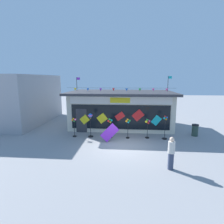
# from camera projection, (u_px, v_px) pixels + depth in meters

# --- Properties ---
(ground_plane) EXTENTS (80.00, 80.00, 0.00)m
(ground_plane) POSITION_uv_depth(u_px,v_px,m) (123.00, 146.00, 12.21)
(ground_plane) COLOR gray
(kite_shop_building) EXTENTS (9.39, 5.83, 4.71)m
(kite_shop_building) POSITION_uv_depth(u_px,v_px,m) (121.00, 108.00, 17.30)
(kite_shop_building) COLOR beige
(kite_shop_building) RESTS_ON ground_plane
(wind_spinner_far_left) EXTENTS (0.34, 0.30, 1.52)m
(wind_spinner_far_left) POSITION_uv_depth(u_px,v_px,m) (74.00, 125.00, 14.09)
(wind_spinner_far_left) COLOR black
(wind_spinner_far_left) RESTS_ON ground_plane
(wind_spinner_left) EXTENTS (0.39, 0.39, 1.86)m
(wind_spinner_left) POSITION_uv_depth(u_px,v_px,m) (90.00, 120.00, 13.99)
(wind_spinner_left) COLOR black
(wind_spinner_left) RESTS_ON ground_plane
(wind_spinner_center_left) EXTENTS (0.38, 0.36, 1.53)m
(wind_spinner_center_left) POSITION_uv_depth(u_px,v_px,m) (110.00, 126.00, 13.88)
(wind_spinner_center_left) COLOR black
(wind_spinner_center_left) RESTS_ON ground_plane
(wind_spinner_center_right) EXTENTS (0.39, 0.28, 1.55)m
(wind_spinner_center_right) POSITION_uv_depth(u_px,v_px,m) (128.00, 125.00, 13.70)
(wind_spinner_center_right) COLOR black
(wind_spinner_center_right) RESTS_ON ground_plane
(wind_spinner_right) EXTENTS (0.42, 0.32, 1.52)m
(wind_spinner_right) POSITION_uv_depth(u_px,v_px,m) (148.00, 125.00, 13.73)
(wind_spinner_right) COLOR black
(wind_spinner_right) RESTS_ON ground_plane
(wind_spinner_far_right) EXTENTS (0.38, 0.38, 1.82)m
(wind_spinner_far_right) POSITION_uv_depth(u_px,v_px,m) (165.00, 126.00, 13.50)
(wind_spinner_far_right) COLOR black
(wind_spinner_far_right) RESTS_ON ground_plane
(person_near_camera) EXTENTS (0.37, 0.47, 1.68)m
(person_near_camera) POSITION_uv_depth(u_px,v_px,m) (171.00, 152.00, 9.00)
(person_near_camera) COLOR #333D56
(person_near_camera) RESTS_ON ground_plane
(trash_bin) EXTENTS (0.52, 0.52, 0.93)m
(trash_bin) POSITION_uv_depth(u_px,v_px,m) (195.00, 130.00, 14.40)
(trash_bin) COLOR #2D4238
(trash_bin) RESTS_ON ground_plane
(display_kite_on_ground) EXTENTS (1.36, 0.30, 1.36)m
(display_kite_on_ground) POSITION_uv_depth(u_px,v_px,m) (110.00, 133.00, 13.00)
(display_kite_on_ground) COLOR purple
(display_kite_on_ground) RESTS_ON ground_plane
(neighbour_building) EXTENTS (5.18, 8.95, 4.84)m
(neighbour_building) POSITION_uv_depth(u_px,v_px,m) (21.00, 99.00, 18.75)
(neighbour_building) COLOR #99999E
(neighbour_building) RESTS_ON ground_plane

